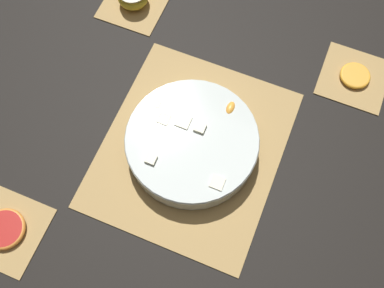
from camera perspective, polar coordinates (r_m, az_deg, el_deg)
ground_plane at (r=1.05m, az=0.00°, el=-0.61°), size 6.00×6.00×0.00m
bamboo_mat_center at (r=1.05m, az=0.00°, el=-0.55°), size 0.47×0.40×0.01m
coaster_mat_near_left at (r=1.27m, az=-7.34°, el=17.29°), size 0.16×0.16×0.01m
coaster_mat_near_right at (r=1.07m, az=-22.55°, el=-10.04°), size 0.16×0.16×0.01m
coaster_mat_far_left at (r=1.20m, az=19.88°, el=7.97°), size 0.16×0.16×0.01m
fruit_salad_bowl at (r=1.01m, az=0.03°, el=0.25°), size 0.30×0.30×0.07m
orange_slice_whole at (r=1.19m, az=20.00°, el=8.16°), size 0.08×0.08×0.01m
grapefruit_slice at (r=1.06m, az=-22.72°, el=-9.93°), size 0.09×0.09×0.01m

